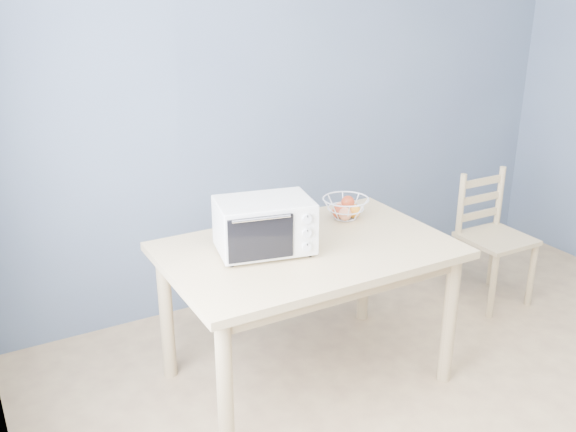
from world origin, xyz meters
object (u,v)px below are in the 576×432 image
dining_table (308,265)px  fruit_basket (345,208)px  dining_chair (491,239)px  toaster_oven (261,225)px

dining_table → fruit_basket: 0.47m
dining_table → dining_chair: size_ratio=1.67×
dining_chair → toaster_oven: bearing=-174.7°
toaster_oven → dining_chair: bearing=16.6°
toaster_oven → dining_chair: (1.71, 0.14, -0.48)m
dining_table → fruit_basket: (0.37, 0.23, 0.16)m
dining_chair → dining_table: bearing=-172.0°
dining_table → dining_chair: (1.48, 0.19, -0.24)m
toaster_oven → dining_table: bearing=-0.9°
toaster_oven → fruit_basket: (0.60, 0.18, -0.08)m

